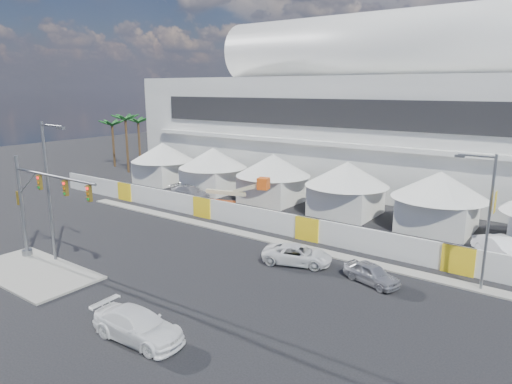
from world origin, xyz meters
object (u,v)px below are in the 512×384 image
Objects in this scene: lot_car_c at (190,192)px; streetlight_curb at (486,213)px; pickup_curb at (297,255)px; streetlight_median at (50,183)px; lot_car_a at (502,249)px; traffic_mast at (35,205)px; sedan_silver at (372,273)px; boom_lift at (220,204)px; pickup_near at (138,325)px.

lot_car_c is 33.28m from streetlight_curb.
streetlight_curb is (11.64, 3.07, 4.39)m from pickup_curb.
streetlight_median reaches higher than lot_car_c.
traffic_mast is (-27.35, -20.95, 3.58)m from lot_car_a.
lot_car_a reaches higher than sedan_silver.
boom_lift is (1.19, 17.13, -4.92)m from streetlight_median.
pickup_curb is 13.77m from pickup_near.
boom_lift is at bearing 88.15° from sedan_silver.
lot_car_c is at bearing 167.84° from streetlight_curb.
streetlight_median is at bearing 71.94° from pickup_near.
sedan_silver is 28.22m from lot_car_c.
streetlight_curb is at bearing -138.75° from lot_car_a.
streetlight_curb reaches higher than lot_car_a.
streetlight_median is 1.16× the size of streetlight_curb.
boom_lift reaches higher than lot_car_a.
sedan_silver is 5.75m from pickup_curb.
pickup_near is (-1.23, -13.71, 0.07)m from pickup_curb.
traffic_mast reaches higher than pickup_near.
lot_car_c is 0.52× the size of traffic_mast.
traffic_mast is 0.97× the size of streetlight_median.
pickup_near is 30.64m from lot_car_c.
streetlight_median is at bearing 171.02° from lot_car_a.
boom_lift is at bearing 43.28° from pickup_curb.
streetlight_median reaches higher than pickup_curb.
pickup_near is 14.78m from streetlight_median.
pickup_near is (-6.98, -13.67, 0.09)m from sedan_silver.
pickup_near is at bearing -165.33° from lot_car_a.
sedan_silver is 0.81× the size of lot_car_a.
streetlight_curb is 25.66m from boom_lift.
streetlight_median reaches higher than lot_car_a.
pickup_near is 0.54× the size of traffic_mast.
boom_lift is (-25.06, 3.83, -3.99)m from streetlight_curb.
lot_car_a is at bearing -32.59° from pickup_near.
streetlight_median reaches higher than sedan_silver.
sedan_silver is 0.41× the size of traffic_mast.
sedan_silver is at bearing 27.43° from traffic_mast.
pickup_near is at bearing 155.39° from pickup_curb.
streetlight_curb is (5.89, 3.11, 4.41)m from sedan_silver.
streetlight_median is (-13.37, 3.48, 5.24)m from pickup_near.
traffic_mast reaches higher than lot_car_c.
pickup_near is 21.59m from streetlight_curb.
lot_car_a is at bearing 87.44° from streetlight_curb.
streetlight_median is 17.86m from boom_lift.
lot_car_a is 32.57m from lot_car_c.
pickup_curb is 19.29m from traffic_mast.
pickup_curb is at bearing -8.58° from pickup_near.
sedan_silver is at bearing -168.05° from lot_car_a.
pickup_near is 14.87m from traffic_mast.
streetlight_curb reaches higher than pickup_curb.
pickup_near is 23.95m from boom_lift.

